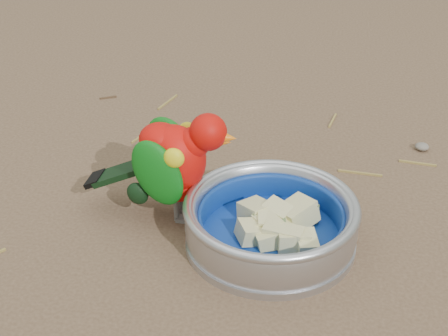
# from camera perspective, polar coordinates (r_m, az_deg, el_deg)

# --- Properties ---
(ground) EXTENTS (60.00, 60.00, 0.00)m
(ground) POSITION_cam_1_polar(r_m,az_deg,el_deg) (0.84, 2.35, -7.60)
(ground) COLOR brown
(food_bowl) EXTENTS (0.21, 0.21, 0.02)m
(food_bowl) POSITION_cam_1_polar(r_m,az_deg,el_deg) (0.86, 3.86, -5.88)
(food_bowl) COLOR #B2B2BA
(food_bowl) RESTS_ON ground
(bowl_wall) EXTENTS (0.21, 0.21, 0.04)m
(bowl_wall) POSITION_cam_1_polar(r_m,az_deg,el_deg) (0.84, 3.93, -4.25)
(bowl_wall) COLOR #B2B2BA
(bowl_wall) RESTS_ON food_bowl
(fruit_wedges) EXTENTS (0.13, 0.13, 0.03)m
(fruit_wedges) POSITION_cam_1_polar(r_m,az_deg,el_deg) (0.85, 3.91, -4.63)
(fruit_wedges) COLOR beige
(fruit_wedges) RESTS_ON food_bowl
(lory_parrot) EXTENTS (0.19, 0.10, 0.15)m
(lory_parrot) POSITION_cam_1_polar(r_m,az_deg,el_deg) (0.87, -4.16, 0.02)
(lory_parrot) COLOR #BE0C06
(lory_parrot) RESTS_ON ground
(ground_debris) EXTENTS (0.90, 0.80, 0.01)m
(ground_debris) POSITION_cam_1_polar(r_m,az_deg,el_deg) (0.85, 0.11, -6.76)
(ground_debris) COLOR olive
(ground_debris) RESTS_ON ground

